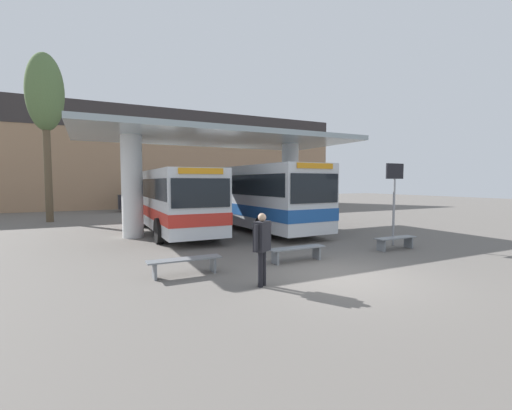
{
  "coord_description": "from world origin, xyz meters",
  "views": [
    {
      "loc": [
        -6.04,
        -7.08,
        2.53
      ],
      "look_at": [
        0.0,
        5.09,
        1.6
      ],
      "focal_mm": 24.0,
      "sensor_mm": 36.0,
      "label": 1
    }
  ],
  "objects_px": {
    "waiting_bench_near_pillar": "(297,251)",
    "waiting_bench_far_platform": "(185,262)",
    "transit_bus_left_bay": "(172,198)",
    "info_sign_platform": "(394,188)",
    "pedestrian_waiting": "(262,242)",
    "transit_bus_center_bay": "(253,195)",
    "waiting_bench_mid_platform": "(395,240)",
    "poplar_tree_behind_left": "(45,96)",
    "parked_car_street": "(144,200)"
  },
  "relations": [
    {
      "from": "transit_bus_center_bay",
      "to": "parked_car_street",
      "type": "height_order",
      "value": "transit_bus_center_bay"
    },
    {
      "from": "pedestrian_waiting",
      "to": "parked_car_street",
      "type": "bearing_deg",
      "value": 53.22
    },
    {
      "from": "transit_bus_center_bay",
      "to": "waiting_bench_near_pillar",
      "type": "xyz_separation_m",
      "value": [
        -2.11,
        -7.53,
        -1.49
      ]
    },
    {
      "from": "transit_bus_center_bay",
      "to": "waiting_bench_far_platform",
      "type": "relative_size",
      "value": 5.33
    },
    {
      "from": "transit_bus_left_bay",
      "to": "transit_bus_center_bay",
      "type": "xyz_separation_m",
      "value": [
        4.18,
        -0.68,
        0.12
      ]
    },
    {
      "from": "pedestrian_waiting",
      "to": "info_sign_platform",
      "type": "bearing_deg",
      "value": -16.34
    },
    {
      "from": "transit_bus_left_bay",
      "to": "pedestrian_waiting",
      "type": "xyz_separation_m",
      "value": [
        -0.09,
        -10.0,
        -0.64
      ]
    },
    {
      "from": "transit_bus_left_bay",
      "to": "waiting_bench_far_platform",
      "type": "bearing_deg",
      "value": 79.9
    },
    {
      "from": "poplar_tree_behind_left",
      "to": "parked_car_street",
      "type": "height_order",
      "value": "poplar_tree_behind_left"
    },
    {
      "from": "waiting_bench_near_pillar",
      "to": "waiting_bench_mid_platform",
      "type": "height_order",
      "value": "same"
    },
    {
      "from": "pedestrian_waiting",
      "to": "waiting_bench_near_pillar",
      "type": "bearing_deg",
      "value": 4.45
    },
    {
      "from": "pedestrian_waiting",
      "to": "waiting_bench_mid_platform",
      "type": "bearing_deg",
      "value": -19.83
    },
    {
      "from": "waiting_bench_near_pillar",
      "to": "waiting_bench_mid_platform",
      "type": "bearing_deg",
      "value": -0.0
    },
    {
      "from": "transit_bus_center_bay",
      "to": "info_sign_platform",
      "type": "relative_size",
      "value": 3.28
    },
    {
      "from": "waiting_bench_mid_platform",
      "to": "parked_car_street",
      "type": "relative_size",
      "value": 0.42
    },
    {
      "from": "waiting_bench_far_platform",
      "to": "parked_car_street",
      "type": "height_order",
      "value": "parked_car_street"
    },
    {
      "from": "waiting_bench_far_platform",
      "to": "parked_car_street",
      "type": "xyz_separation_m",
      "value": [
        2.12,
        21.77,
        0.64
      ]
    },
    {
      "from": "transit_bus_center_bay",
      "to": "pedestrian_waiting",
      "type": "height_order",
      "value": "transit_bus_center_bay"
    },
    {
      "from": "waiting_bench_far_platform",
      "to": "pedestrian_waiting",
      "type": "distance_m",
      "value": 2.4
    },
    {
      "from": "pedestrian_waiting",
      "to": "poplar_tree_behind_left",
      "type": "xyz_separation_m",
      "value": [
        -5.87,
        17.71,
        6.7
      ]
    },
    {
      "from": "parked_car_street",
      "to": "info_sign_platform",
      "type": "bearing_deg",
      "value": -70.29
    },
    {
      "from": "transit_bus_left_bay",
      "to": "info_sign_platform",
      "type": "bearing_deg",
      "value": 133.24
    },
    {
      "from": "transit_bus_center_bay",
      "to": "waiting_bench_mid_platform",
      "type": "distance_m",
      "value": 8.01
    },
    {
      "from": "transit_bus_center_bay",
      "to": "info_sign_platform",
      "type": "distance_m",
      "value": 7.48
    },
    {
      "from": "waiting_bench_mid_platform",
      "to": "poplar_tree_behind_left",
      "type": "height_order",
      "value": "poplar_tree_behind_left"
    },
    {
      "from": "pedestrian_waiting",
      "to": "parked_car_street",
      "type": "distance_m",
      "value": 23.56
    },
    {
      "from": "waiting_bench_far_platform",
      "to": "pedestrian_waiting",
      "type": "xyz_separation_m",
      "value": [
        1.43,
        -1.78,
        0.73
      ]
    },
    {
      "from": "transit_bus_center_bay",
      "to": "pedestrian_waiting",
      "type": "relative_size",
      "value": 5.99
    },
    {
      "from": "info_sign_platform",
      "to": "poplar_tree_behind_left",
      "type": "xyz_separation_m",
      "value": [
        -12.99,
        15.29,
        5.49
      ]
    },
    {
      "from": "transit_bus_left_bay",
      "to": "info_sign_platform",
      "type": "xyz_separation_m",
      "value": [
        7.04,
        -7.58,
        0.58
      ]
    },
    {
      "from": "waiting_bench_mid_platform",
      "to": "pedestrian_waiting",
      "type": "bearing_deg",
      "value": -164.73
    },
    {
      "from": "poplar_tree_behind_left",
      "to": "waiting_bench_near_pillar",
      "type": "bearing_deg",
      "value": -63.26
    },
    {
      "from": "info_sign_platform",
      "to": "waiting_bench_near_pillar",
      "type": "bearing_deg",
      "value": -172.68
    },
    {
      "from": "waiting_bench_mid_platform",
      "to": "poplar_tree_behind_left",
      "type": "distance_m",
      "value": 21.51
    },
    {
      "from": "transit_bus_center_bay",
      "to": "info_sign_platform",
      "type": "height_order",
      "value": "transit_bus_center_bay"
    },
    {
      "from": "poplar_tree_behind_left",
      "to": "waiting_bench_mid_platform",
      "type": "bearing_deg",
      "value": -52.12
    },
    {
      "from": "waiting_bench_near_pillar",
      "to": "waiting_bench_far_platform",
      "type": "relative_size",
      "value": 0.97
    },
    {
      "from": "info_sign_platform",
      "to": "parked_car_street",
      "type": "xyz_separation_m",
      "value": [
        -6.43,
        21.13,
        -1.31
      ]
    },
    {
      "from": "transit_bus_left_bay",
      "to": "info_sign_platform",
      "type": "relative_size",
      "value": 3.12
    },
    {
      "from": "info_sign_platform",
      "to": "parked_car_street",
      "type": "relative_size",
      "value": 0.76
    },
    {
      "from": "waiting_bench_near_pillar",
      "to": "pedestrian_waiting",
      "type": "relative_size",
      "value": 1.09
    },
    {
      "from": "waiting_bench_near_pillar",
      "to": "info_sign_platform",
      "type": "height_order",
      "value": "info_sign_platform"
    },
    {
      "from": "transit_bus_center_bay",
      "to": "info_sign_platform",
      "type": "xyz_separation_m",
      "value": [
        2.85,
        -6.9,
        0.46
      ]
    },
    {
      "from": "transit_bus_left_bay",
      "to": "info_sign_platform",
      "type": "height_order",
      "value": "info_sign_platform"
    },
    {
      "from": "transit_bus_left_bay",
      "to": "transit_bus_center_bay",
      "type": "distance_m",
      "value": 4.24
    },
    {
      "from": "waiting_bench_mid_platform",
      "to": "info_sign_platform",
      "type": "xyz_separation_m",
      "value": [
        0.6,
        0.64,
        1.95
      ]
    },
    {
      "from": "transit_bus_center_bay",
      "to": "waiting_bench_near_pillar",
      "type": "relative_size",
      "value": 5.47
    },
    {
      "from": "waiting_bench_near_pillar",
      "to": "info_sign_platform",
      "type": "bearing_deg",
      "value": 7.32
    },
    {
      "from": "parked_car_street",
      "to": "transit_bus_center_bay",
      "type": "bearing_deg",
      "value": -73.1
    },
    {
      "from": "waiting_bench_far_platform",
      "to": "info_sign_platform",
      "type": "distance_m",
      "value": 8.79
    }
  ]
}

